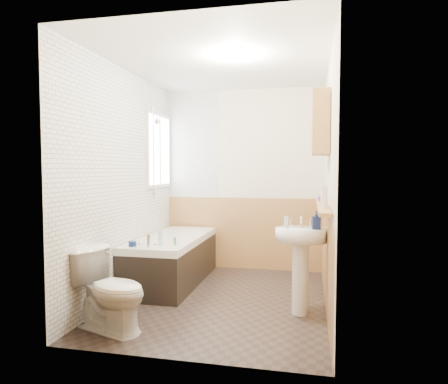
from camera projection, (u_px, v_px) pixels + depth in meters
The scene contains 26 objects.
floor at pixel (221, 299), 4.28m from camera, with size 2.80×2.80×0.00m, color black.
ceiling at pixel (221, 63), 4.14m from camera, with size 2.80×2.80×0.00m, color white.
wall_back at pixel (243, 180), 5.59m from camera, with size 2.20×0.02×2.50m, color #EDE2C3.
wall_front at pixel (178, 190), 2.84m from camera, with size 2.20×0.02×2.50m, color #EDE2C3.
wall_left at pixel (124, 183), 4.45m from camera, with size 0.02×2.80×2.50m, color #EDE2C3.
wall_right at pixel (329, 184), 3.98m from camera, with size 0.02×2.80×2.50m, color #EDE2C3.
wainscot_right at pixel (326, 258), 4.03m from camera, with size 0.01×2.80×1.00m, color #B6834A.
wainscot_front at pixel (179, 293), 2.90m from camera, with size 2.20×0.01×1.00m, color #B6834A.
wainscot_back at pixel (243, 233), 5.61m from camera, with size 2.20×0.01×1.00m, color #B6834A.
tile_cladding_left at pixel (126, 183), 4.44m from camera, with size 0.01×2.80×2.50m, color white.
tile_return_back at pixel (193, 145), 5.69m from camera, with size 0.75×0.01×1.50m, color white.
window at pixel (159, 151), 5.34m from camera, with size 0.03×0.79×0.99m.
bathtub at pixel (172, 258), 4.92m from camera, with size 0.70×1.67×0.72m.
shower_riser at pixel (154, 144), 5.10m from camera, with size 0.10×0.08×1.17m.
toilet at pixel (110, 290), 3.45m from camera, with size 0.40×0.72×0.70m, color white.
sink at pixel (301, 253), 3.83m from camera, with size 0.49×0.39×0.95m.
pine_shelf at pixel (323, 206), 3.76m from camera, with size 0.10×1.52×0.03m, color #B6834A.
medicine_cabinet at pixel (320, 125), 3.89m from camera, with size 0.17×0.65×0.59m.
foam_can at pixel (324, 197), 3.39m from camera, with size 0.06×0.06×0.19m, color silver.
green_bottle at pixel (324, 196), 3.54m from camera, with size 0.04×0.04×0.20m, color silver.
black_jar at pixel (321, 199), 4.19m from camera, with size 0.07×0.07×0.05m, color purple.
soap_bottle at pixel (316, 225), 3.74m from camera, with size 0.08×0.17×0.08m, color navy.
clear_bottle at pixel (286, 222), 3.81m from camera, with size 0.04×0.04×0.11m, color silver.
blue_gel at pixel (161, 237), 4.32m from camera, with size 0.05×0.03×0.17m, color silver.
cream_jar at pixel (133, 244), 4.26m from camera, with size 0.09×0.09×0.05m, color navy.
orange_bottle at pixel (175, 241), 4.34m from camera, with size 0.03×0.03×0.08m, color #388447.
Camera 1 is at (0.92, -4.11, 1.40)m, focal length 32.00 mm.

